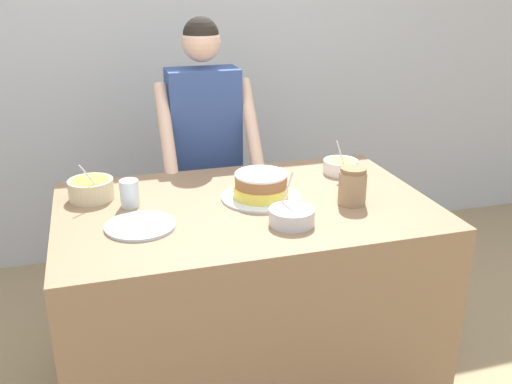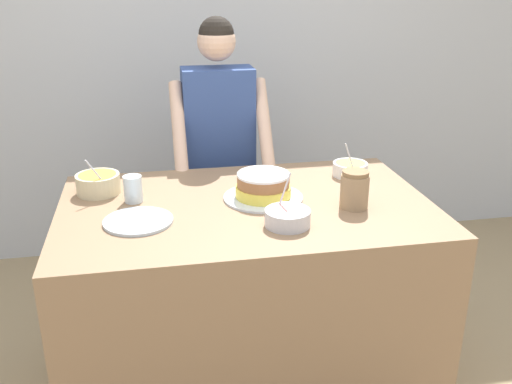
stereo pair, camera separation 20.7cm
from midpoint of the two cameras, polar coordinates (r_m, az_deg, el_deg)
The scene contains 10 objects.
wall_back at distance 3.74m, azimuth -3.60°, elevation 13.31°, with size 10.00×0.05×2.60m.
counter at distance 2.56m, azimuth 1.43°, elevation -10.76°, with size 1.52×0.96×0.92m.
person_baker at distance 3.01m, azimuth -1.74°, elevation 5.12°, with size 0.50×0.44×1.61m.
cake at distance 2.38m, azimuth 3.22°, elevation 0.41°, with size 0.34×0.34×0.11m.
frosting_bowl_yellow at distance 2.71m, azimuth 11.56°, elevation 2.29°, with size 0.16×0.16×0.17m.
frosting_bowl_pink at distance 2.15m, azimuth 5.95°, elevation -2.53°, with size 0.17×0.17×0.19m.
frosting_bowl_orange at distance 2.51m, azimuth -13.26°, elevation 0.85°, with size 0.19×0.19×0.18m.
drinking_glass at distance 2.38m, azimuth -9.79°, elevation 0.27°, with size 0.08×0.08×0.11m.
ceramic_plate at distance 2.20m, azimuth -9.08°, elevation -2.94°, with size 0.27×0.27×0.01m.
stoneware_jar at distance 2.34m, azimuth 12.34°, elevation 0.20°, with size 0.11×0.11×0.15m.
Camera 2 is at (-0.37, -1.66, 1.81)m, focal length 40.00 mm.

